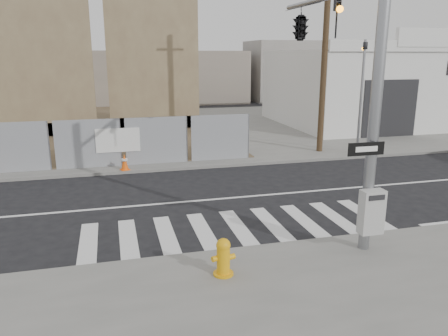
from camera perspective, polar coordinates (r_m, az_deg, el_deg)
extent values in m
plane|color=black|center=(14.55, -0.99, -4.10)|extent=(100.00, 100.00, 0.00)
cube|color=slate|center=(27.97, -7.85, 4.99)|extent=(50.00, 20.00, 0.12)
cylinder|color=gray|center=(10.39, 19.22, 8.02)|extent=(0.26, 0.26, 7.00)
cube|color=#B2B2AF|center=(10.68, 18.71, -5.46)|extent=(0.55, 0.30, 1.05)
cube|color=black|center=(10.28, 18.08, 2.39)|extent=(0.90, 0.03, 0.30)
cube|color=silver|center=(10.26, 18.14, 2.36)|extent=(0.55, 0.01, 0.12)
imported|color=black|center=(12.09, 14.54, 18.45)|extent=(0.16, 0.20, 1.00)
imported|color=black|center=(14.06, 10.00, 18.08)|extent=(0.53, 2.48, 1.00)
cylinder|color=gray|center=(21.31, 17.46, 8.71)|extent=(0.12, 0.12, 5.20)
imported|color=black|center=(21.23, 17.99, 15.42)|extent=(0.16, 0.20, 1.00)
cube|color=brown|center=(26.66, -23.34, 12.28)|extent=(6.00, 0.50, 8.00)
cube|color=brown|center=(27.37, -22.47, 4.79)|extent=(6.00, 1.30, 0.80)
cube|color=brown|center=(27.53, -9.21, 13.29)|extent=(5.50, 0.50, 8.00)
cube|color=brown|center=(28.23, -9.00, 5.99)|extent=(5.50, 1.30, 0.80)
cube|color=silver|center=(31.61, 18.72, 9.96)|extent=(12.00, 10.00, 4.80)
cube|color=silver|center=(27.49, 25.00, 14.24)|extent=(12.00, 0.30, 0.60)
cube|color=silver|center=(27.46, 25.17, 15.17)|extent=(4.00, 0.30, 1.00)
cube|color=black|center=(26.42, 20.85, 7.26)|extent=(3.40, 0.06, 3.20)
cylinder|color=#473621|center=(21.27, 13.08, 15.47)|extent=(0.28, 0.28, 10.00)
cylinder|color=#E7A10C|center=(9.57, -0.09, -13.61)|extent=(0.53, 0.53, 0.04)
cylinder|color=#E7A10C|center=(9.43, -0.09, -11.98)|extent=(0.35, 0.35, 0.65)
sphere|color=#E7A10C|center=(9.28, -0.09, -10.07)|extent=(0.30, 0.30, 0.30)
cylinder|color=#E7A10C|center=(9.37, -1.14, -11.75)|extent=(0.18, 0.15, 0.12)
cylinder|color=#E7A10C|center=(9.44, 0.95, -11.51)|extent=(0.18, 0.15, 0.12)
cube|color=#FF590D|center=(18.19, -12.80, -0.19)|extent=(0.42, 0.42, 0.03)
cone|color=#FF590D|center=(18.11, -12.86, 0.77)|extent=(0.37, 0.37, 0.66)
cylinder|color=silver|center=(18.09, -12.87, 1.06)|extent=(0.25, 0.25, 0.08)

